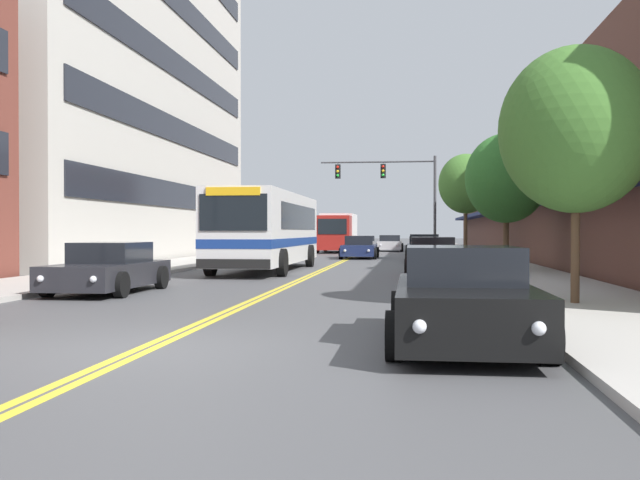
{
  "coord_description": "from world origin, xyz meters",
  "views": [
    {
      "loc": [
        3.59,
        -9.42,
        1.61
      ],
      "look_at": [
        -0.58,
        23.65,
        1.21
      ],
      "focal_mm": 40.0,
      "sensor_mm": 36.0,
      "label": 1
    }
  ],
  "objects_px": {
    "car_navy_moving_lead": "(360,248)",
    "car_silver_moving_second": "(390,244)",
    "car_black_parked_right_foreground": "(462,299)",
    "street_tree_right_far": "(466,184)",
    "car_dark_grey_parked_right_mid": "(424,249)",
    "car_slate_blue_parked_right_far": "(421,246)",
    "box_truck": "(338,232)",
    "street_tree_right_mid": "(506,178)",
    "street_tree_right_near": "(576,130)",
    "car_charcoal_parked_left_far": "(109,269)",
    "traffic_signal_mast": "(395,184)",
    "city_bus": "(268,227)",
    "car_red_parked_right_end": "(433,258)",
    "street_lamp_left_near": "(5,105)",
    "car_white_parked_left_near": "(276,248)"
  },
  "relations": [
    {
      "from": "traffic_signal_mast",
      "to": "street_tree_right_mid",
      "type": "bearing_deg",
      "value": -75.3
    },
    {
      "from": "street_tree_right_near",
      "to": "car_black_parked_right_foreground",
      "type": "bearing_deg",
      "value": -118.08
    },
    {
      "from": "car_navy_moving_lead",
      "to": "street_lamp_left_near",
      "type": "height_order",
      "value": "street_lamp_left_near"
    },
    {
      "from": "car_black_parked_right_foreground",
      "to": "traffic_signal_mast",
      "type": "bearing_deg",
      "value": 92.72
    },
    {
      "from": "car_navy_moving_lead",
      "to": "street_tree_right_mid",
      "type": "height_order",
      "value": "street_tree_right_mid"
    },
    {
      "from": "car_navy_moving_lead",
      "to": "car_slate_blue_parked_right_far",
      "type": "bearing_deg",
      "value": 59.91
    },
    {
      "from": "car_white_parked_left_near",
      "to": "car_charcoal_parked_left_far",
      "type": "height_order",
      "value": "car_charcoal_parked_left_far"
    },
    {
      "from": "city_bus",
      "to": "car_red_parked_right_end",
      "type": "height_order",
      "value": "city_bus"
    },
    {
      "from": "car_slate_blue_parked_right_far",
      "to": "street_tree_right_far",
      "type": "relative_size",
      "value": 0.76
    },
    {
      "from": "car_black_parked_right_foreground",
      "to": "traffic_signal_mast",
      "type": "height_order",
      "value": "traffic_signal_mast"
    },
    {
      "from": "car_charcoal_parked_left_far",
      "to": "car_black_parked_right_foreground",
      "type": "relative_size",
      "value": 0.96
    },
    {
      "from": "car_black_parked_right_foreground",
      "to": "street_lamp_left_near",
      "type": "xyz_separation_m",
      "value": [
        -9.31,
        3.89,
        3.66
      ]
    },
    {
      "from": "car_white_parked_left_near",
      "to": "car_dark_grey_parked_right_mid",
      "type": "bearing_deg",
      "value": -22.14
    },
    {
      "from": "car_navy_moving_lead",
      "to": "car_silver_moving_second",
      "type": "xyz_separation_m",
      "value": [
        1.37,
        15.64,
        -0.01
      ]
    },
    {
      "from": "car_dark_grey_parked_right_mid",
      "to": "car_slate_blue_parked_right_far",
      "type": "relative_size",
      "value": 1.07
    },
    {
      "from": "car_charcoal_parked_left_far",
      "to": "street_tree_right_far",
      "type": "bearing_deg",
      "value": 64.06
    },
    {
      "from": "car_slate_blue_parked_right_far",
      "to": "street_tree_right_far",
      "type": "distance_m",
      "value": 9.63
    },
    {
      "from": "car_red_parked_right_end",
      "to": "box_truck",
      "type": "height_order",
      "value": "box_truck"
    },
    {
      "from": "car_charcoal_parked_left_far",
      "to": "car_silver_moving_second",
      "type": "bearing_deg",
      "value": 81.18
    },
    {
      "from": "city_bus",
      "to": "car_white_parked_left_near",
      "type": "distance_m",
      "value": 13.47
    },
    {
      "from": "car_black_parked_right_foreground",
      "to": "street_tree_right_far",
      "type": "xyz_separation_m",
      "value": [
        2.35,
        30.06,
        3.62
      ]
    },
    {
      "from": "car_dark_grey_parked_right_mid",
      "to": "box_truck",
      "type": "xyz_separation_m",
      "value": [
        -6.28,
        15.91,
        0.9
      ]
    },
    {
      "from": "car_charcoal_parked_left_far",
      "to": "car_red_parked_right_end",
      "type": "relative_size",
      "value": 0.98
    },
    {
      "from": "car_dark_grey_parked_right_mid",
      "to": "car_slate_blue_parked_right_far",
      "type": "bearing_deg",
      "value": 90.04
    },
    {
      "from": "street_tree_right_near",
      "to": "street_tree_right_mid",
      "type": "xyz_separation_m",
      "value": [
        0.33,
        13.23,
        -0.03
      ]
    },
    {
      "from": "car_dark_grey_parked_right_mid",
      "to": "car_white_parked_left_near",
      "type": "bearing_deg",
      "value": 157.86
    },
    {
      "from": "car_dark_grey_parked_right_mid",
      "to": "car_silver_moving_second",
      "type": "xyz_separation_m",
      "value": [
        -2.37,
        19.54,
        -0.06
      ]
    },
    {
      "from": "car_charcoal_parked_left_far",
      "to": "car_black_parked_right_foreground",
      "type": "bearing_deg",
      "value": -41.15
    },
    {
      "from": "car_red_parked_right_end",
      "to": "car_navy_moving_lead",
      "type": "height_order",
      "value": "car_red_parked_right_end"
    },
    {
      "from": "car_black_parked_right_foreground",
      "to": "car_navy_moving_lead",
      "type": "bearing_deg",
      "value": 96.6
    },
    {
      "from": "city_bus",
      "to": "car_red_parked_right_end",
      "type": "relative_size",
      "value": 2.45
    },
    {
      "from": "car_silver_moving_second",
      "to": "street_lamp_left_near",
      "type": "xyz_separation_m",
      "value": [
        -6.95,
        -43.95,
        3.69
      ]
    },
    {
      "from": "car_charcoal_parked_left_far",
      "to": "city_bus",
      "type": "bearing_deg",
      "value": 79.61
    },
    {
      "from": "street_tree_right_mid",
      "to": "car_charcoal_parked_left_far",
      "type": "bearing_deg",
      "value": -137.32
    },
    {
      "from": "street_lamp_left_near",
      "to": "street_tree_right_mid",
      "type": "relative_size",
      "value": 1.34
    },
    {
      "from": "car_navy_moving_lead",
      "to": "street_tree_right_mid",
      "type": "xyz_separation_m",
      "value": [
        6.72,
        -13.97,
        3.06
      ]
    },
    {
      "from": "car_dark_grey_parked_right_mid",
      "to": "car_red_parked_right_end",
      "type": "height_order",
      "value": "car_dark_grey_parked_right_mid"
    },
    {
      "from": "box_truck",
      "to": "street_tree_right_near",
      "type": "relative_size",
      "value": 1.4
    },
    {
      "from": "car_slate_blue_parked_right_far",
      "to": "box_truck",
      "type": "height_order",
      "value": "box_truck"
    },
    {
      "from": "car_black_parked_right_foreground",
      "to": "car_dark_grey_parked_right_mid",
      "type": "distance_m",
      "value": 28.3
    },
    {
      "from": "traffic_signal_mast",
      "to": "car_dark_grey_parked_right_mid",
      "type": "bearing_deg",
      "value": -77.65
    },
    {
      "from": "car_silver_moving_second",
      "to": "street_tree_right_mid",
      "type": "height_order",
      "value": "street_tree_right_mid"
    },
    {
      "from": "car_slate_blue_parked_right_far",
      "to": "car_red_parked_right_end",
      "type": "relative_size",
      "value": 0.93
    },
    {
      "from": "box_truck",
      "to": "traffic_signal_mast",
      "type": "bearing_deg",
      "value": -60.38
    },
    {
      "from": "car_white_parked_left_near",
      "to": "car_slate_blue_parked_right_far",
      "type": "distance_m",
      "value": 11.09
    },
    {
      "from": "street_tree_right_near",
      "to": "car_silver_moving_second",
      "type": "bearing_deg",
      "value": 96.69
    },
    {
      "from": "car_slate_blue_parked_right_far",
      "to": "street_tree_right_mid",
      "type": "relative_size",
      "value": 0.83
    },
    {
      "from": "car_navy_moving_lead",
      "to": "car_silver_moving_second",
      "type": "bearing_deg",
      "value": 84.99
    },
    {
      "from": "car_charcoal_parked_left_far",
      "to": "street_lamp_left_near",
      "type": "distance_m",
      "value": 5.22
    },
    {
      "from": "car_silver_moving_second",
      "to": "car_dark_grey_parked_right_mid",
      "type": "bearing_deg",
      "value": -83.1
    }
  ]
}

